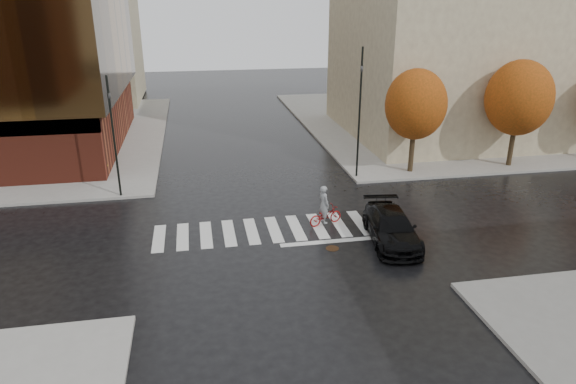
# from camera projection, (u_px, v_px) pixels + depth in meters

# --- Properties ---
(ground) EXTENTS (120.00, 120.00, 0.00)m
(ground) POSITION_uv_depth(u_px,v_px,m) (276.00, 234.00, 24.66)
(ground) COLOR black
(ground) RESTS_ON ground
(sidewalk_ne) EXTENTS (30.00, 30.00, 0.15)m
(sidewalk_ne) POSITION_uv_depth(u_px,v_px,m) (463.00, 119.00, 47.52)
(sidewalk_ne) COLOR gray
(sidewalk_ne) RESTS_ON ground
(crosswalk) EXTENTS (12.00, 3.00, 0.01)m
(crosswalk) POSITION_uv_depth(u_px,v_px,m) (274.00, 229.00, 25.11)
(crosswalk) COLOR silver
(crosswalk) RESTS_ON ground
(building_ne_tan) EXTENTS (16.00, 16.00, 18.00)m
(building_ne_tan) POSITION_uv_depth(u_px,v_px,m) (455.00, 18.00, 39.93)
(building_ne_tan) COLOR gray
(building_ne_tan) RESTS_ON sidewalk_ne
(building_nw_far) EXTENTS (14.00, 12.00, 20.00)m
(building_nw_far) POSITION_uv_depth(u_px,v_px,m) (62.00, 2.00, 52.31)
(building_nw_far) COLOR gray
(building_nw_far) RESTS_ON sidewalk_nw
(tree_ne_a) EXTENTS (3.80, 3.80, 6.50)m
(tree_ne_a) POSITION_uv_depth(u_px,v_px,m) (416.00, 105.00, 31.58)
(tree_ne_a) COLOR black
(tree_ne_a) RESTS_ON sidewalk_ne
(tree_ne_b) EXTENTS (4.20, 4.20, 6.89)m
(tree_ne_b) POSITION_uv_depth(u_px,v_px,m) (519.00, 98.00, 32.72)
(tree_ne_b) COLOR black
(tree_ne_b) RESTS_ON sidewalk_ne
(sedan) EXTENTS (2.61, 5.18, 1.44)m
(sedan) POSITION_uv_depth(u_px,v_px,m) (391.00, 227.00, 23.62)
(sedan) COLOR black
(sedan) RESTS_ON ground
(cyclist) EXTENTS (1.91, 1.18, 2.06)m
(cyclist) POSITION_uv_depth(u_px,v_px,m) (325.00, 211.00, 25.43)
(cyclist) COLOR maroon
(cyclist) RESTS_ON ground
(traffic_light_nw) EXTENTS (0.21, 0.19, 6.70)m
(traffic_light_nw) POSITION_uv_depth(u_px,v_px,m) (113.00, 130.00, 27.71)
(traffic_light_nw) COLOR black
(traffic_light_nw) RESTS_ON sidewalk_nw
(traffic_light_ne) EXTENTS (0.23, 0.25, 7.85)m
(traffic_light_ne) POSITION_uv_depth(u_px,v_px,m) (360.00, 104.00, 30.59)
(traffic_light_ne) COLOR black
(traffic_light_ne) RESTS_ON sidewalk_ne
(fire_hydrant) EXTENTS (0.29, 0.29, 0.81)m
(fire_hydrant) POSITION_uv_depth(u_px,v_px,m) (106.00, 169.00, 32.07)
(fire_hydrant) COLOR yellow
(fire_hydrant) RESTS_ON sidewalk_nw
(manhole) EXTENTS (0.65, 0.65, 0.01)m
(manhole) POSITION_uv_depth(u_px,v_px,m) (332.00, 248.00, 23.21)
(manhole) COLOR #452C18
(manhole) RESTS_ON ground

